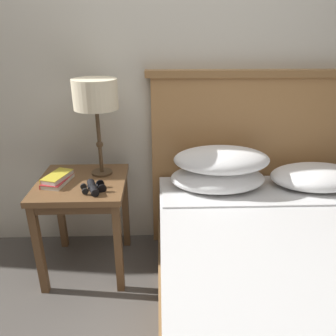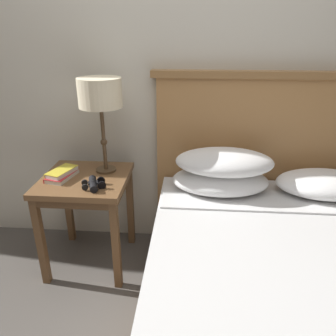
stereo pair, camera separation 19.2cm
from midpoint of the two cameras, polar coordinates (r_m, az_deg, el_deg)
The scene contains 7 objects.
wall_back at distance 2.20m, azimuth 3.76°, elevation 17.97°, with size 8.00×0.06×2.60m.
nightstand at distance 2.13m, azimuth -11.61°, elevation -3.85°, with size 0.53×0.53×0.64m.
bed at distance 1.82m, azimuth 23.86°, elevation -19.51°, with size 1.56×1.98×1.26m.
table_lamp at distance 2.02m, azimuth -9.03°, elevation 12.34°, with size 0.26×0.26×0.59m.
book_on_nightstand at distance 2.11m, azimuth -15.57°, elevation -1.37°, with size 0.16×0.23×0.03m.
book_stacked_on_top at distance 2.10m, azimuth -15.61°, elevation -0.65°, with size 0.16×0.22×0.03m.
binoculars_pair at distance 1.93m, azimuth -10.12°, elevation -2.80°, with size 0.15×0.16×0.05m.
Camera 2 is at (0.13, -1.13, 1.49)m, focal length 35.00 mm.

